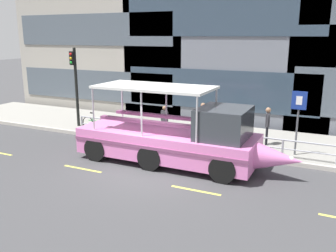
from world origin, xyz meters
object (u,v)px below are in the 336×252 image
Objects in this scene: parking_sign at (298,112)px; duck_tour_boat at (179,139)px; leaned_bicycle at (96,123)px; traffic_light_pole at (75,80)px; pedestrian_mid_right at (164,118)px; pedestrian_mid_left at (203,117)px; pedestrian_near_bow at (268,122)px.

parking_sign is 0.30× the size of duck_tour_boat.
leaned_bicycle is at bearing -178.54° from parking_sign.
traffic_light_pole reaches higher than pedestrian_mid_right.
traffic_light_pole is at bearing 179.61° from parking_sign.
pedestrian_mid_left is (5.65, 1.17, 0.68)m from leaned_bicycle.
pedestrian_mid_left is at bearing 6.64° from traffic_light_pole.
traffic_light_pole is 5.55m from pedestrian_mid_right.
pedestrian_mid_left is at bearing -178.29° from pedestrian_near_bow.
traffic_light_pole reaches higher than duck_tour_boat.
parking_sign reaches higher than pedestrian_near_bow.
pedestrian_near_bow reaches higher than leaned_bicycle.
pedestrian_near_bow is (2.83, 3.69, 0.19)m from duck_tour_boat.
parking_sign reaches higher than leaned_bicycle.
pedestrian_mid_right is at bearing 125.14° from duck_tour_boat.
traffic_light_pole is 1.58× the size of parking_sign.
pedestrian_mid_left reaches higher than leaned_bicycle.
parking_sign is 1.89m from pedestrian_near_bow.
duck_tour_boat is 4.66m from pedestrian_near_bow.
duck_tour_boat is at bearing -54.86° from pedestrian_mid_right.
parking_sign is at bearing 32.49° from duck_tour_boat.
traffic_light_pole is 2.48× the size of leaned_bicycle.
duck_tour_boat is 6.00× the size of pedestrian_mid_right.
pedestrian_near_bow is at bearing 7.29° from pedestrian_mid_right.
traffic_light_pole is 11.68m from parking_sign.
traffic_light_pole is at bearing -176.90° from pedestrian_mid_right.
pedestrian_near_bow is (-1.39, 1.00, -0.79)m from parking_sign.
duck_tour_boat is (-4.22, -2.69, -0.98)m from parking_sign.
pedestrian_mid_left is at bearing 11.69° from leaned_bicycle.
leaned_bicycle is 1.14× the size of pedestrian_mid_right.
traffic_light_pole reaches higher than parking_sign.
traffic_light_pole reaches higher than pedestrian_near_bow.
parking_sign is 10.28m from leaned_bicycle.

